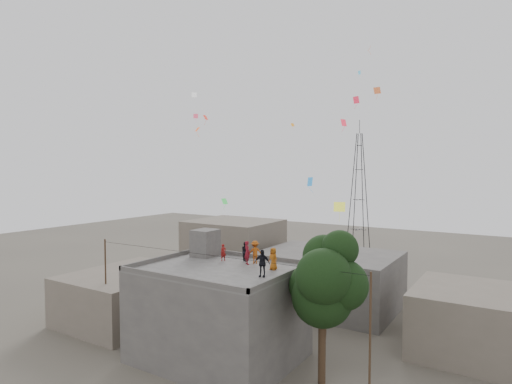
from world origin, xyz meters
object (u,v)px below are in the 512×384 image
Objects in this scene: tree at (326,281)px; person_red_adult at (247,253)px; stair_head_box at (205,243)px; person_dark_adult at (262,263)px; transmission_tower at (359,193)px.

person_red_adult is at bearing 168.10° from tree.
stair_head_box reaches higher than person_dark_adult.
person_red_adult is at bearing -8.97° from stair_head_box.
stair_head_box is 0.10× the size of transmission_tower.
stair_head_box is 1.24× the size of person_red_adult.
transmission_tower is (-11.37, 39.40, 2.97)m from tree.
transmission_tower is 12.42× the size of person_red_adult.
person_dark_adult is at bearing -164.55° from tree.
tree is 41.12m from transmission_tower.
tree is 5.47× the size of person_dark_adult.
stair_head_box reaches higher than person_red_adult.
stair_head_box is at bearing 141.89° from person_dark_adult.
transmission_tower is at bearing 106.09° from tree.
stair_head_box is 1.20× the size of person_dark_adult.
tree is at bearing -10.74° from stair_head_box.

